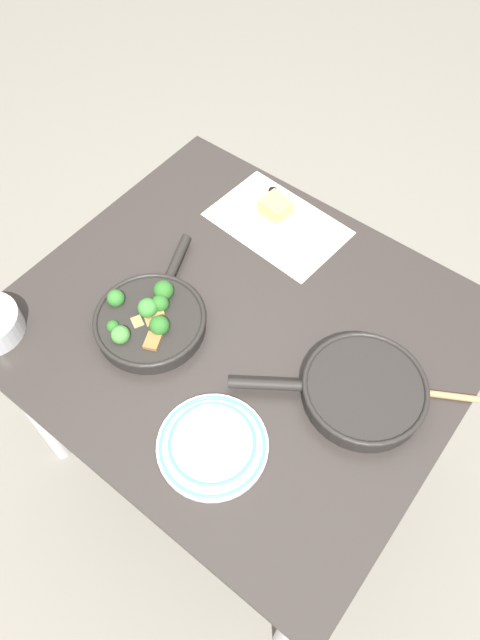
% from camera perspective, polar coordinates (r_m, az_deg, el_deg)
% --- Properties ---
extents(ground_plane, '(14.00, 14.00, 0.00)m').
position_cam_1_polar(ground_plane, '(2.02, -0.00, -12.22)').
color(ground_plane, slate).
extents(dining_table_red, '(1.04, 0.91, 0.76)m').
position_cam_1_polar(dining_table_red, '(1.42, -0.00, -2.48)').
color(dining_table_red, '#2D2826').
rests_on(dining_table_red, ground_plane).
extents(skillet_broccoli, '(0.26, 0.38, 0.08)m').
position_cam_1_polar(skillet_broccoli, '(1.34, -8.97, 0.12)').
color(skillet_broccoli, black).
rests_on(skillet_broccoli, dining_table_red).
extents(skillet_eggs, '(0.38, 0.31, 0.05)m').
position_cam_1_polar(skillet_eggs, '(1.26, 12.12, -6.82)').
color(skillet_eggs, black).
rests_on(skillet_eggs, dining_table_red).
extents(wooden_spoon, '(0.36, 0.22, 0.02)m').
position_cam_1_polar(wooden_spoon, '(1.31, 18.51, -6.97)').
color(wooden_spoon, '#A87A4C').
rests_on(wooden_spoon, dining_table_red).
extents(parchment_sheet, '(0.37, 0.26, 0.00)m').
position_cam_1_polar(parchment_sheet, '(1.55, 3.76, 9.61)').
color(parchment_sheet, silver).
rests_on(parchment_sheet, dining_table_red).
extents(grater_knife, '(0.16, 0.18, 0.02)m').
position_cam_1_polar(grater_knife, '(1.57, 3.54, 10.85)').
color(grater_knife, silver).
rests_on(grater_knife, dining_table_red).
extents(cheese_block, '(0.08, 0.08, 0.05)m').
position_cam_1_polar(cheese_block, '(1.56, 3.56, 11.19)').
color(cheese_block, '#E0C15B').
rests_on(cheese_block, dining_table_red).
extents(dinner_plate_stack, '(0.23, 0.23, 0.03)m').
position_cam_1_polar(dinner_plate_stack, '(1.20, -2.78, -12.33)').
color(dinner_plate_stack, white).
rests_on(dinner_plate_stack, dining_table_red).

